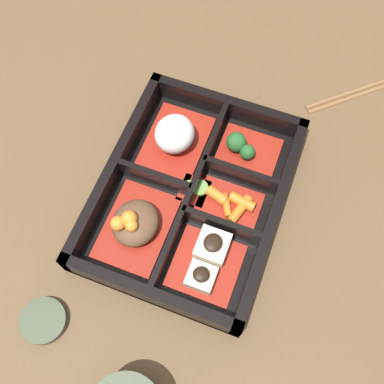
{
  "coord_description": "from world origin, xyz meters",
  "views": [
    {
      "loc": [
        -0.24,
        -0.09,
        0.6
      ],
      "look_at": [
        0.0,
        0.0,
        0.03
      ],
      "focal_mm": 42.0,
      "sensor_mm": 36.0,
      "label": 1
    }
  ],
  "objects": [
    {
      "name": "bowl_stew",
      "position": [
        -0.07,
        0.06,
        0.03
      ],
      "size": [
        0.12,
        0.09,
        0.05
      ],
      "color": "maroon",
      "rests_on": "bento_base"
    },
    {
      "name": "bowl_greens",
      "position": [
        0.09,
        -0.04,
        0.02
      ],
      "size": [
        0.08,
        0.09,
        0.03
      ],
      "color": "maroon",
      "rests_on": "bento_base"
    },
    {
      "name": "bento_base",
      "position": [
        0.0,
        0.0,
        0.01
      ],
      "size": [
        0.32,
        0.25,
        0.01
      ],
      "color": "black",
      "rests_on": "ground_plane"
    },
    {
      "name": "bowl_carrots",
      "position": [
        0.01,
        -0.06,
        0.02
      ],
      "size": [
        0.06,
        0.09,
        0.02
      ],
      "color": "maroon",
      "rests_on": "bento_base"
    },
    {
      "name": "bento_rim",
      "position": [
        0.0,
        -0.0,
        0.02
      ],
      "size": [
        0.32,
        0.25,
        0.05
      ],
      "color": "black",
      "rests_on": "ground_plane"
    },
    {
      "name": "bowl_tofu",
      "position": [
        -0.08,
        -0.05,
        0.02
      ],
      "size": [
        0.09,
        0.09,
        0.03
      ],
      "color": "maroon",
      "rests_on": "bento_base"
    },
    {
      "name": "bowl_pickles",
      "position": [
        0.01,
        -0.0,
        0.01
      ],
      "size": [
        0.04,
        0.04,
        0.01
      ],
      "color": "maroon",
      "rests_on": "bento_base"
    },
    {
      "name": "ground_plane",
      "position": [
        0.0,
        0.0,
        0.0
      ],
      "size": [
        3.0,
        3.0,
        0.0
      ],
      "primitive_type": "plane",
      "color": "brown"
    },
    {
      "name": "sauce_dish",
      "position": [
        -0.23,
        0.12,
        0.01
      ],
      "size": [
        0.06,
        0.06,
        0.01
      ],
      "color": "#424C38",
      "rests_on": "ground_plane"
    },
    {
      "name": "bowl_rice",
      "position": [
        0.07,
        0.05,
        0.03
      ],
      "size": [
        0.12,
        0.09,
        0.05
      ],
      "color": "maroon",
      "rests_on": "bento_base"
    },
    {
      "name": "chopsticks",
      "position": [
        0.28,
        -0.2,
        0.0
      ],
      "size": [
        0.16,
        0.17,
        0.01
      ],
      "color": "brown",
      "rests_on": "ground_plane"
    }
  ]
}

